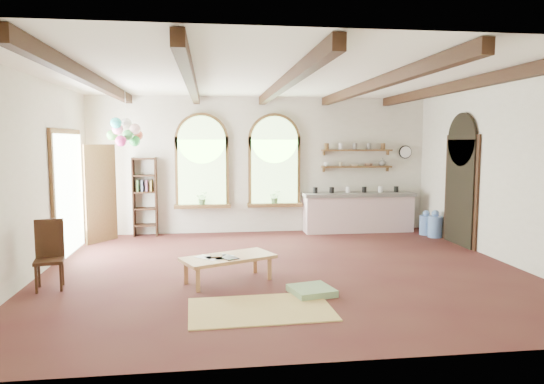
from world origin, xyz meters
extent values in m
plane|color=#4F2720|center=(0.00, 0.00, 0.00)|extent=(8.00, 8.00, 0.00)
cube|color=brown|center=(-1.40, 3.44, 1.45)|extent=(1.24, 0.08, 1.64)
cylinder|color=brown|center=(-1.40, 3.44, 2.20)|extent=(1.24, 0.08, 1.24)
cube|color=#9BCB79|center=(-1.40, 3.40, 1.45)|extent=(1.10, 0.04, 1.50)
cube|color=brown|center=(-1.40, 3.35, 0.66)|extent=(1.30, 0.28, 0.08)
cube|color=brown|center=(0.30, 3.44, 1.45)|extent=(1.24, 0.08, 1.64)
cylinder|color=brown|center=(0.30, 3.44, 2.20)|extent=(1.24, 0.08, 1.24)
cube|color=#9BCB79|center=(0.30, 3.40, 1.45)|extent=(1.10, 0.04, 1.50)
cube|color=brown|center=(0.30, 3.35, 0.66)|extent=(1.30, 0.28, 0.08)
cube|color=brown|center=(-3.95, 1.80, 1.15)|extent=(0.10, 1.90, 2.50)
cube|color=black|center=(3.95, 1.50, 1.10)|extent=(0.10, 1.30, 2.40)
cube|color=beige|center=(2.30, 3.20, 0.43)|extent=(2.60, 0.55, 0.86)
cube|color=gray|center=(2.30, 3.20, 0.90)|extent=(2.68, 0.62, 0.08)
cube|color=brown|center=(2.30, 3.38, 1.55)|extent=(1.70, 0.24, 0.04)
cube|color=brown|center=(2.30, 3.38, 1.95)|extent=(1.70, 0.24, 0.04)
cylinder|color=black|center=(3.55, 3.45, 1.90)|extent=(0.32, 0.04, 0.32)
cube|color=#321E0F|center=(-2.95, 3.32, 0.90)|extent=(0.03, 0.32, 1.80)
cube|color=#321E0F|center=(-2.45, 3.32, 0.90)|extent=(0.03, 0.32, 1.80)
cube|color=tan|center=(-0.96, -0.61, 0.37)|extent=(1.54, 1.16, 0.05)
cube|color=tan|center=(-1.42, -1.06, 0.18)|extent=(0.06, 0.06, 0.35)
cube|color=tan|center=(-0.32, -0.57, 0.18)|extent=(0.06, 0.06, 0.35)
cube|color=tan|center=(-1.60, -0.64, 0.18)|extent=(0.06, 0.06, 0.35)
cube|color=tan|center=(-0.50, -0.15, 0.18)|extent=(0.06, 0.06, 0.35)
cube|color=#321E0F|center=(-3.58, -0.65, 0.42)|extent=(0.48, 0.48, 0.05)
cube|color=#321E0F|center=(-3.61, -0.48, 0.72)|extent=(0.40, 0.12, 0.59)
cube|color=#D6C46B|center=(-0.60, -1.93, 0.01)|extent=(1.88, 1.21, 0.02)
cube|color=gray|center=(0.19, -1.38, 0.05)|extent=(0.68, 0.68, 0.10)
cylinder|color=#5F88CB|center=(3.75, 2.61, 0.22)|extent=(0.30, 0.30, 0.44)
sphere|color=#5F88CB|center=(3.75, 2.61, 0.49)|extent=(0.16, 0.16, 0.16)
cylinder|color=#5F88CB|center=(3.82, 2.30, 0.24)|extent=(0.32, 0.32, 0.48)
sphere|color=#5F88CB|center=(3.82, 2.30, 0.54)|extent=(0.17, 0.17, 0.17)
cylinder|color=white|center=(-2.91, 2.30, 2.78)|extent=(0.01, 0.01, 0.85)
sphere|color=green|center=(-2.74, 2.29, 2.17)|extent=(0.22, 0.22, 0.22)
sphere|color=#D86048|center=(-2.70, 2.42, 2.29)|extent=(0.22, 0.22, 0.22)
sphere|color=#A7FF35|center=(-2.77, 2.58, 2.41)|extent=(0.22, 0.22, 0.22)
sphere|color=silver|center=(-2.92, 2.47, 2.53)|extent=(0.22, 0.22, 0.22)
sphere|color=yellow|center=(-3.06, 2.49, 2.17)|extent=(0.22, 0.22, 0.22)
sphere|color=#469A42|center=(-3.20, 2.40, 2.29)|extent=(0.22, 0.22, 0.22)
sphere|color=pink|center=(-3.07, 2.26, 2.41)|extent=(0.22, 0.22, 0.22)
sphere|color=#2EC4C4|center=(-3.07, 2.12, 2.53)|extent=(0.22, 0.22, 0.22)
sphere|color=#DC3087|center=(-2.96, 1.99, 2.17)|extent=(0.22, 0.22, 0.22)
sphere|color=#42BB54|center=(-2.84, 2.15, 2.29)|extent=(0.22, 0.22, 0.22)
sphere|color=#D5A19D|center=(-2.71, 2.16, 2.41)|extent=(0.22, 0.22, 0.22)
imported|color=olive|center=(-1.23, -0.59, 0.41)|extent=(0.19, 0.26, 0.02)
cube|color=black|center=(-0.96, -0.73, 0.41)|extent=(0.32, 0.35, 0.01)
imported|color=#598C4C|center=(-1.40, 3.32, 0.85)|extent=(0.27, 0.23, 0.30)
imported|color=#598C4C|center=(0.30, 3.32, 0.85)|extent=(0.27, 0.23, 0.30)
imported|color=white|center=(1.55, 3.38, 1.62)|extent=(0.12, 0.10, 0.10)
imported|color=beige|center=(1.90, 3.38, 1.62)|extent=(0.10, 0.10, 0.09)
imported|color=beige|center=(2.25, 3.38, 1.60)|extent=(0.22, 0.22, 0.05)
imported|color=#8C664C|center=(2.60, 3.38, 1.60)|extent=(0.20, 0.20, 0.06)
imported|color=slate|center=(2.95, 3.38, 1.67)|extent=(0.18, 0.18, 0.19)
camera|label=1|loc=(-1.23, -7.95, 2.17)|focal=32.00mm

